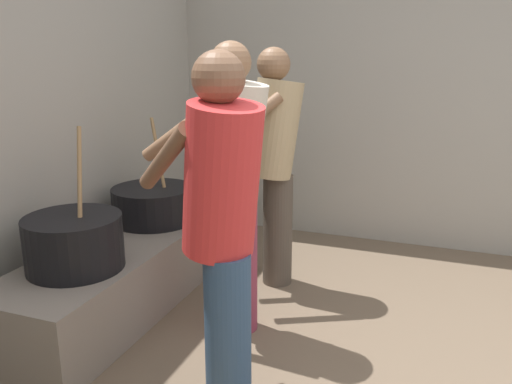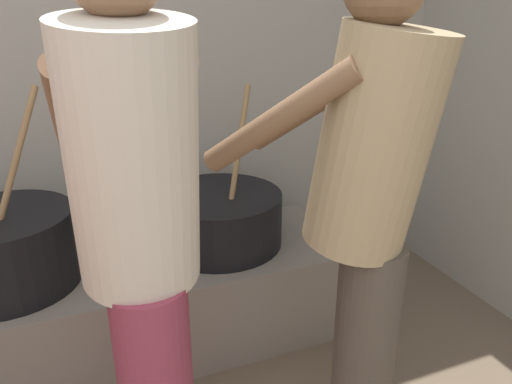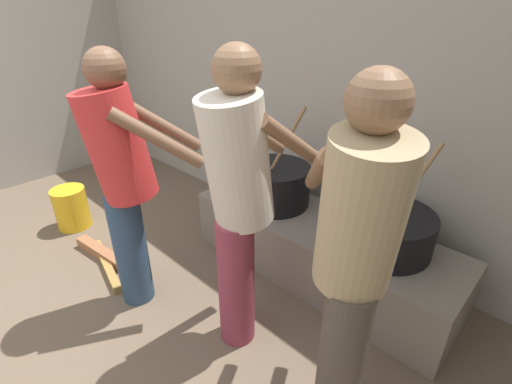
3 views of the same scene
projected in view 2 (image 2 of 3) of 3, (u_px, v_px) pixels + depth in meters
name	position (u px, v px, depth m)	size (l,w,h in m)	color
hearth_ledge	(130.00, 306.00, 2.07)	(1.89, 0.60, 0.42)	slate
cooking_pot_main	(219.00, 218.00, 2.12)	(0.56, 0.56, 0.69)	black
cooking_pot_secondary	(6.00, 249.00, 1.80)	(0.52, 0.52, 0.74)	black
cook_in_cream_shirt	(140.00, 228.00, 1.16)	(0.35, 0.67, 1.61)	#8C3347
cook_in_tan_shirt	(368.00, 200.00, 1.37)	(0.67, 0.71, 1.58)	#4C4238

